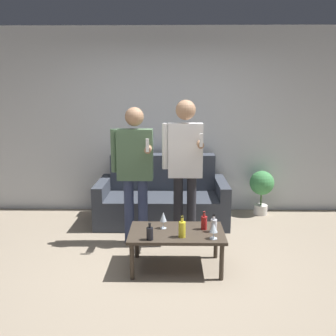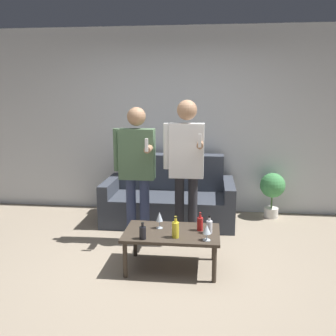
# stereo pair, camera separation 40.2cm
# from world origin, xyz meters

# --- Properties ---
(ground_plane) EXTENTS (16.00, 16.00, 0.00)m
(ground_plane) POSITION_xyz_m (0.00, 0.00, 0.00)
(ground_plane) COLOR gray
(wall_back) EXTENTS (8.00, 0.06, 2.70)m
(wall_back) POSITION_xyz_m (0.00, 2.18, 1.35)
(wall_back) COLOR silver
(wall_back) RESTS_ON ground_plane
(couch) EXTENTS (1.77, 0.91, 0.90)m
(couch) POSITION_xyz_m (-0.01, 1.67, 0.31)
(couch) COLOR #383D47
(couch) RESTS_ON ground_plane
(coffee_table) EXTENTS (0.96, 0.59, 0.40)m
(coffee_table) POSITION_xyz_m (0.17, 0.18, 0.35)
(coffee_table) COLOR #3D3328
(coffee_table) RESTS_ON ground_plane
(bottle_orange) EXTENTS (0.07, 0.07, 0.17)m
(bottle_orange) POSITION_xyz_m (-0.08, -0.04, 0.46)
(bottle_orange) COLOR black
(bottle_orange) RESTS_ON coffee_table
(bottle_green) EXTENTS (0.06, 0.06, 0.18)m
(bottle_green) POSITION_xyz_m (0.55, 0.18, 0.47)
(bottle_green) COLOR silver
(bottle_green) RESTS_ON coffee_table
(bottle_dark) EXTENTS (0.07, 0.07, 0.21)m
(bottle_dark) POSITION_xyz_m (0.22, 0.03, 0.48)
(bottle_dark) COLOR yellow
(bottle_dark) RESTS_ON coffee_table
(bottle_yellow) EXTENTS (0.06, 0.06, 0.19)m
(bottle_yellow) POSITION_xyz_m (0.45, 0.25, 0.47)
(bottle_yellow) COLOR #B21E1E
(bottle_yellow) RESTS_ON coffee_table
(wine_glass_near) EXTENTS (0.08, 0.08, 0.15)m
(wine_glass_near) POSITION_xyz_m (0.52, -0.01, 0.50)
(wine_glass_near) COLOR silver
(wine_glass_near) RESTS_ON coffee_table
(wine_glass_far) EXTENTS (0.07, 0.07, 0.18)m
(wine_glass_far) POSITION_xyz_m (0.04, 0.27, 0.52)
(wine_glass_far) COLOR silver
(wine_glass_far) RESTS_ON coffee_table
(person_standing_left) EXTENTS (0.48, 0.42, 1.61)m
(person_standing_left) POSITION_xyz_m (-0.31, 0.84, 0.95)
(person_standing_left) COLOR navy
(person_standing_left) RESTS_ON ground_plane
(person_standing_right) EXTENTS (0.46, 0.43, 1.69)m
(person_standing_right) POSITION_xyz_m (0.27, 0.81, 1.01)
(person_standing_right) COLOR #232328
(person_standing_right) RESTS_ON ground_plane
(potted_plant) EXTENTS (0.35, 0.35, 0.65)m
(potted_plant) POSITION_xyz_m (1.43, 1.94, 0.43)
(potted_plant) COLOR silver
(potted_plant) RESTS_ON ground_plane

